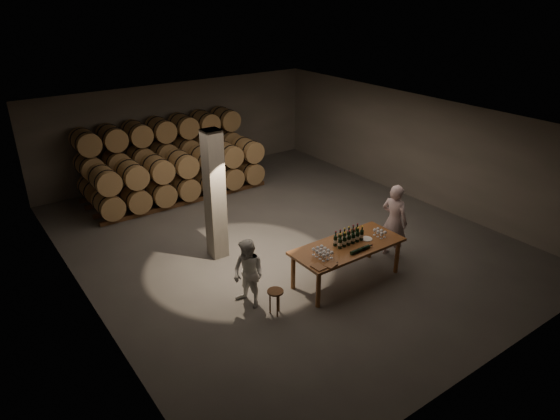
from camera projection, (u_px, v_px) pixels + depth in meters
room at (215, 196)px, 11.75m from camera, size 12.00×12.00×12.00m
tasting_table at (347, 249)px, 11.05m from camera, size 2.60×1.10×0.90m
barrel_stack_back at (163, 152)px, 16.06m from camera, size 5.48×0.95×2.31m
barrel_stack_front at (183, 175)px, 15.18m from camera, size 5.48×0.95×1.57m
bottle_cluster at (349, 238)px, 11.04m from camera, size 0.74×0.24×0.36m
lying_bottles at (360, 250)px, 10.73m from camera, size 0.63×0.08×0.08m
glass_cluster_left at (323, 251)px, 10.49m from camera, size 0.30×0.41×0.17m
glass_cluster_right at (380, 231)px, 11.34m from camera, size 0.19×0.30×0.16m
plate at (367, 239)px, 11.25m from camera, size 0.26×0.26×0.01m
notebook_near at (331, 265)px, 10.19m from camera, size 0.29×0.25×0.03m
notebook_corner at (319, 267)px, 10.13m from camera, size 0.23×0.29×0.02m
pen at (336, 263)px, 10.28m from camera, size 0.13×0.03×0.01m
stool at (275, 295)px, 10.03m from camera, size 0.33×0.33×0.55m
person_man at (394, 221)px, 12.03m from camera, size 0.58×0.76×1.87m
person_woman at (248, 274)px, 10.19m from camera, size 0.74×0.85×1.50m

